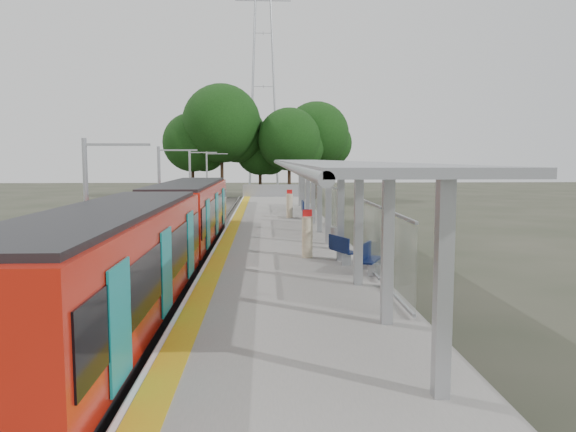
{
  "coord_description": "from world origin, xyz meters",
  "views": [
    {
      "loc": [
        -0.77,
        -10.49,
        4.79
      ],
      "look_at": [
        0.2,
        13.57,
        2.3
      ],
      "focal_mm": 35.0,
      "sensor_mm": 36.0,
      "label": 1
    }
  ],
  "objects_px": {
    "info_pillar_near": "(307,237)",
    "litter_bin": "(336,238)",
    "bench_far": "(305,209)",
    "bench_mid": "(342,249)",
    "info_pillar_far": "(290,206)",
    "bench_near": "(368,257)",
    "train": "(163,234)"
  },
  "relations": [
    {
      "from": "bench_mid",
      "to": "info_pillar_near",
      "type": "relative_size",
      "value": 0.79
    },
    {
      "from": "train",
      "to": "bench_near",
      "type": "xyz_separation_m",
      "value": [
        7.11,
        -2.21,
        -0.52
      ]
    },
    {
      "from": "info_pillar_near",
      "to": "litter_bin",
      "type": "bearing_deg",
      "value": 37.21
    },
    {
      "from": "litter_bin",
      "to": "bench_near",
      "type": "bearing_deg",
      "value": -84.75
    },
    {
      "from": "bench_far",
      "to": "info_pillar_far",
      "type": "xyz_separation_m",
      "value": [
        -0.93,
        0.58,
        0.18
      ]
    },
    {
      "from": "info_pillar_far",
      "to": "litter_bin",
      "type": "xyz_separation_m",
      "value": [
        1.39,
        -12.42,
        -0.33
      ]
    },
    {
      "from": "train",
      "to": "info_pillar_far",
      "type": "bearing_deg",
      "value": 70.86
    },
    {
      "from": "info_pillar_near",
      "to": "bench_near",
      "type": "bearing_deg",
      "value": -77.49
    },
    {
      "from": "bench_near",
      "to": "info_pillar_far",
      "type": "height_order",
      "value": "info_pillar_far"
    },
    {
      "from": "train",
      "to": "bench_far",
      "type": "distance_m",
      "value": 15.86
    },
    {
      "from": "bench_near",
      "to": "litter_bin",
      "type": "distance_m",
      "value": 4.98
    },
    {
      "from": "bench_mid",
      "to": "bench_far",
      "type": "xyz_separation_m",
      "value": [
        -0.31,
        14.84,
        0.09
      ]
    },
    {
      "from": "bench_near",
      "to": "info_pillar_near",
      "type": "relative_size",
      "value": 0.83
    },
    {
      "from": "bench_near",
      "to": "bench_far",
      "type": "distance_m",
      "value": 16.82
    },
    {
      "from": "bench_far",
      "to": "bench_mid",
      "type": "bearing_deg",
      "value": -88.68
    },
    {
      "from": "info_pillar_near",
      "to": "litter_bin",
      "type": "relative_size",
      "value": 2.03
    },
    {
      "from": "bench_near",
      "to": "info_pillar_far",
      "type": "distance_m",
      "value": 17.47
    },
    {
      "from": "info_pillar_near",
      "to": "litter_bin",
      "type": "height_order",
      "value": "info_pillar_near"
    },
    {
      "from": "bench_near",
      "to": "bench_mid",
      "type": "relative_size",
      "value": 1.04
    },
    {
      "from": "info_pillar_near",
      "to": "litter_bin",
      "type": "xyz_separation_m",
      "value": [
        1.33,
        1.91,
        -0.34
      ]
    },
    {
      "from": "info_pillar_far",
      "to": "train",
      "type": "bearing_deg",
      "value": -85.56
    },
    {
      "from": "info_pillar_near",
      "to": "info_pillar_far",
      "type": "distance_m",
      "value": 14.34
    },
    {
      "from": "train",
      "to": "info_pillar_far",
      "type": "distance_m",
      "value": 16.06
    },
    {
      "from": "train",
      "to": "bench_far",
      "type": "bearing_deg",
      "value": 67.01
    },
    {
      "from": "bench_mid",
      "to": "bench_far",
      "type": "distance_m",
      "value": 14.84
    },
    {
      "from": "litter_bin",
      "to": "info_pillar_far",
      "type": "bearing_deg",
      "value": 96.4
    },
    {
      "from": "info_pillar_near",
      "to": "info_pillar_far",
      "type": "xyz_separation_m",
      "value": [
        -0.06,
        14.33,
        -0.02
      ]
    },
    {
      "from": "train",
      "to": "info_pillar_near",
      "type": "height_order",
      "value": "train"
    },
    {
      "from": "train",
      "to": "litter_bin",
      "type": "height_order",
      "value": "train"
    },
    {
      "from": "bench_far",
      "to": "litter_bin",
      "type": "height_order",
      "value": "bench_far"
    },
    {
      "from": "bench_mid",
      "to": "litter_bin",
      "type": "relative_size",
      "value": 1.61
    },
    {
      "from": "info_pillar_far",
      "to": "bench_near",
      "type": "bearing_deg",
      "value": -60.36
    }
  ]
}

